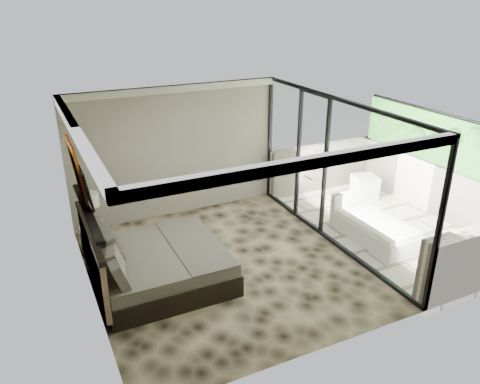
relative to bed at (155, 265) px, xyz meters
name	(u,v)px	position (x,y,z in m)	size (l,w,h in m)	color
floor	(225,266)	(1.24, -0.03, -0.35)	(5.00, 5.00, 0.00)	black
ceiling	(223,112)	(1.24, -0.03, 2.44)	(4.50, 5.00, 0.02)	silver
back_wall	(176,152)	(1.24, 2.46, 1.05)	(4.50, 0.02, 2.80)	gray
left_wall	(85,220)	(-1.00, -0.03, 1.05)	(0.02, 5.00, 2.80)	gray
glass_wall	(335,173)	(3.49, -0.03, 1.05)	(0.08, 5.00, 2.80)	white
terrace_slab	(387,227)	(4.99, -0.03, -0.41)	(3.00, 5.00, 0.12)	beige
parapet_far	(439,190)	(6.34, -0.03, 0.20)	(0.30, 5.00, 1.10)	#B3A792
foliage_hedge	(448,141)	(6.34, -0.03, 1.30)	(0.36, 4.60, 1.10)	#327624
picture_ledge	(87,211)	(-0.94, 0.07, 1.15)	(0.12, 2.20, 0.05)	black
bed	(155,265)	(0.00, 0.00, 0.00)	(2.15, 2.08, 1.19)	black
nightstand	(94,240)	(-0.74, 1.51, -0.12)	(0.46, 0.46, 0.46)	black
table_lamp	(90,205)	(-0.72, 1.56, 0.57)	(0.35, 0.35, 0.63)	black
abstract_canvas	(76,169)	(-0.95, 0.63, 1.63)	(0.04, 0.90, 0.90)	#A7270E
framed_print	(86,188)	(-0.90, 0.14, 1.48)	(0.03, 0.50, 0.60)	black
ottoman	(365,186)	(5.50, 1.37, -0.09)	(0.53, 0.53, 0.53)	silver
lounger	(373,227)	(4.35, -0.29, -0.13)	(0.93, 1.79, 0.69)	silver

